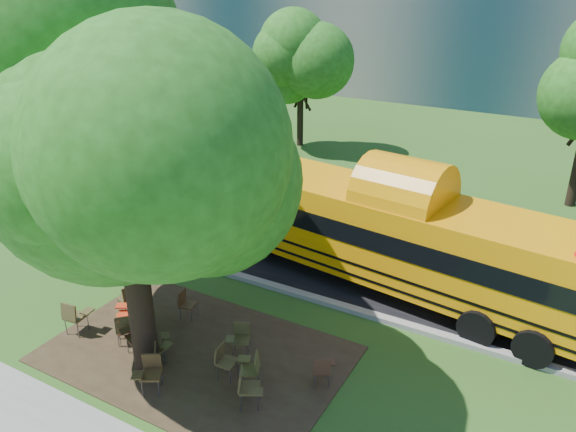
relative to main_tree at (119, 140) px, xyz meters
The scene contains 30 objects.
ground 5.65m from the main_tree, 103.32° to the left, with size 160.00×160.00×0.00m, color #2B531A.
dirt_patch 5.55m from the main_tree, 55.58° to the left, with size 7.00×4.50×0.03m, color #382819.
asphalt_road 10.05m from the main_tree, 92.33° to the left, with size 80.00×8.00×0.04m, color black.
kerb_near 6.99m from the main_tree, 94.42° to the left, with size 80.00×0.25×0.14m, color gray.
kerb_far 13.66m from the main_tree, 91.57° to the left, with size 80.00×0.25×0.14m, color gray.
bg_tree_0 19.03m from the main_tree, 130.50° to the left, with size 5.20×5.20×7.18m.
bg_tree_1 26.17m from the main_tree, 141.03° to the left, with size 6.00×6.00×8.40m.
bg_tree_2 18.30m from the main_tree, 107.02° to the left, with size 4.80×4.80×6.62m.
main_tree is the anchor object (origin of this frame).
school_bus 8.15m from the main_tree, 59.02° to the left, with size 11.79×4.00×2.83m.
chair_0 5.44m from the main_tree, behind, with size 0.64×0.63×0.95m.
chair_1 5.11m from the main_tree, 158.83° to the left, with size 0.67×0.53×0.79m.
chair_2 5.06m from the main_tree, 157.06° to the left, with size 0.58×0.73×0.85m.
chair_3 4.89m from the main_tree, 148.00° to the left, with size 0.78×0.61×0.96m.
chair_4 4.92m from the main_tree, 45.44° to the left, with size 0.56×0.52×0.85m.
chair_5 4.95m from the main_tree, 41.04° to the right, with size 0.60×0.74×0.90m.
chair_6 5.52m from the main_tree, 15.55° to the left, with size 0.69×0.59×0.87m.
chair_7 5.56m from the main_tree, ahead, with size 0.75×0.62×0.92m.
chair_8 5.47m from the main_tree, 142.49° to the left, with size 0.55×0.70×0.89m.
chair_9 5.13m from the main_tree, 147.29° to the left, with size 0.77×0.63×0.94m.
chair_10 5.34m from the main_tree, 103.07° to the left, with size 0.58×0.57×0.84m.
chair_11 4.91m from the main_tree, 84.12° to the left, with size 0.59×0.75×0.88m.
chair_12 5.25m from the main_tree, 18.79° to the left, with size 0.55×0.57×0.86m.
chair_13 6.39m from the main_tree, 20.75° to the left, with size 0.53×0.65×0.79m.
chair_14 5.39m from the main_tree, 43.83° to the left, with size 0.56×0.66×0.83m.
black_car 9.75m from the main_tree, 116.30° to the left, with size 1.73×4.30×1.46m, color black.
bg_car_silver 19.17m from the main_tree, 139.97° to the left, with size 1.34×3.84×1.26m, color gray.
bg_car_red 15.29m from the main_tree, 122.43° to the left, with size 2.22×4.81×1.34m, color #5D1D10.
pedestrian_a 23.71m from the main_tree, 138.74° to the left, with size 0.65×0.43×1.78m, color navy.
pedestrian_b 21.92m from the main_tree, 140.07° to the left, with size 0.85×0.66×1.75m, color olive.
Camera 1 is at (8.25, -8.97, 8.47)m, focal length 35.00 mm.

